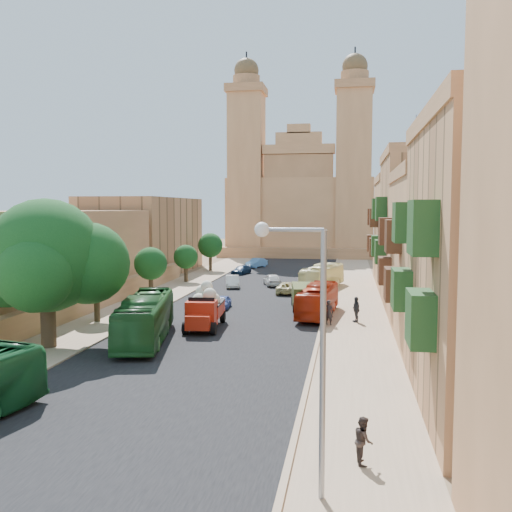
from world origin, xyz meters
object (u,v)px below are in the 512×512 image
(olive_pickup, at_px, (305,297))
(church, at_px, (301,204))
(ficus_tree, at_px, (48,260))
(bus_cream_east, at_px, (322,277))
(streetlamp, at_px, (307,326))
(car_blue_a, at_px, (222,302))
(red_truck, at_px, (205,308))
(bus_red_east, at_px, (318,301))
(car_white_b, at_px, (272,280))
(car_white_a, at_px, (232,281))
(bus_green_north, at_px, (145,318))
(car_blue_b, at_px, (256,263))
(street_tree_a, at_px, (96,285))
(car_cream, at_px, (287,288))
(pedestrian_b, at_px, (363,440))
(street_tree_d, at_px, (210,245))
(pedestrian_a, at_px, (329,312))
(car_dkblue, at_px, (241,270))
(pedestrian_c, at_px, (356,309))
(street_tree_c, at_px, (186,257))
(street_tree_b, at_px, (151,264))

(olive_pickup, bearing_deg, church, 95.14)
(ficus_tree, bearing_deg, bus_cream_east, 61.62)
(streetlamp, bearing_deg, car_blue_a, 107.02)
(ficus_tree, bearing_deg, red_truck, 40.41)
(bus_red_east, xyz_separation_m, car_white_b, (-6.00, 17.13, -0.57))
(car_white_a, bearing_deg, church, 72.15)
(bus_green_north, height_order, car_blue_b, bus_green_north)
(street_tree_a, distance_m, car_blue_a, 11.13)
(street_tree_a, bearing_deg, car_white_b, 64.58)
(car_cream, bearing_deg, pedestrian_b, 99.66)
(street_tree_a, bearing_deg, car_white_a, 72.39)
(ficus_tree, distance_m, red_truck, 11.42)
(street_tree_d, height_order, pedestrian_a, street_tree_d)
(car_dkblue, bearing_deg, bus_cream_east, -30.46)
(pedestrian_c, bearing_deg, bus_cream_east, 169.89)
(car_blue_a, xyz_separation_m, pedestrian_c, (11.33, -4.27, 0.44))
(bus_red_east, relative_size, bus_cream_east, 0.97)
(olive_pickup, relative_size, pedestrian_b, 3.22)
(streetlamp, bearing_deg, street_tree_a, 126.44)
(car_blue_a, distance_m, car_cream, 10.51)
(streetlamp, distance_m, car_cream, 41.20)
(street_tree_a, relative_size, bus_red_east, 0.47)
(bus_cream_east, bearing_deg, car_cream, 66.15)
(bus_green_north, distance_m, car_dkblue, 38.10)
(street_tree_d, height_order, pedestrian_b, street_tree_d)
(red_truck, bearing_deg, pedestrian_b, -62.18)
(car_white_b, xyz_separation_m, pedestrian_b, (8.98, -43.52, 0.13))
(car_blue_b, bearing_deg, red_truck, -63.10)
(ficus_tree, bearing_deg, car_dkblue, 83.77)
(street_tree_a, relative_size, red_truck, 0.72)
(street_tree_c, height_order, pedestrian_a, street_tree_c)
(streetlamp, bearing_deg, bus_red_east, 92.42)
(car_dkblue, bearing_deg, bus_red_east, -51.27)
(bus_red_east, distance_m, pedestrian_a, 3.57)
(car_white_a, distance_m, car_dkblue, 12.46)
(street_tree_b, xyz_separation_m, street_tree_c, (0.00, 12.00, -0.36))
(streetlamp, height_order, pedestrian_c, streetlamp)
(car_cream, height_order, pedestrian_c, pedestrian_c)
(street_tree_a, height_order, street_tree_b, street_tree_b)
(red_truck, bearing_deg, bus_cream_east, 71.30)
(church, bearing_deg, street_tree_d, -108.09)
(olive_pickup, bearing_deg, pedestrian_b, -81.85)
(car_blue_b, bearing_deg, bus_red_east, -50.64)
(car_blue_a, bearing_deg, car_cream, 60.78)
(bus_green_north, xyz_separation_m, car_cream, (6.84, 22.22, -0.91))
(red_truck, relative_size, car_cream, 1.39)
(car_white_b, height_order, car_blue_b, car_white_b)
(ficus_tree, height_order, red_truck, ficus_tree)
(street_tree_d, distance_m, olive_pickup, 31.99)
(street_tree_b, relative_size, car_blue_b, 1.20)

